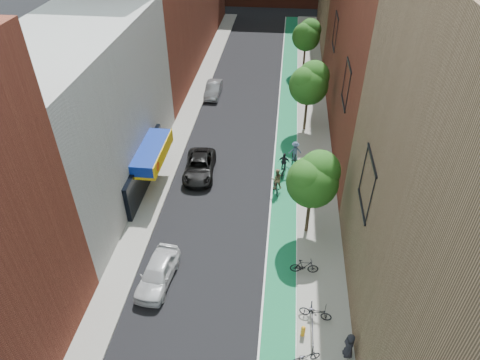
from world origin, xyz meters
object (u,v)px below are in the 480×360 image
(parked_car_silver, at_px, (213,89))
(fire_hydrant, at_px, (303,331))
(parked_car_white, at_px, (158,273))
(cyclist_lane_near, at_px, (276,183))
(cyclist_lane_far, at_px, (295,154))
(parked_car_black, at_px, (199,167))
(pedestrian, at_px, (349,345))
(cyclist_lane_mid, at_px, (284,167))

(parked_car_silver, xyz_separation_m, fire_hydrant, (9.47, -28.61, -0.17))
(parked_car_white, distance_m, cyclist_lane_near, 11.73)
(fire_hydrant, bearing_deg, cyclist_lane_far, 92.07)
(parked_car_black, bearing_deg, cyclist_lane_near, -19.15)
(parked_car_white, height_order, pedestrian, pedestrian)
(parked_car_black, bearing_deg, parked_car_white, -96.50)
(cyclist_lane_far, distance_m, fire_hydrant, 16.58)
(cyclist_lane_mid, relative_size, cyclist_lane_far, 0.95)
(cyclist_lane_near, bearing_deg, parked_car_black, -28.67)
(cyclist_lane_near, height_order, pedestrian, cyclist_lane_near)
(parked_car_white, relative_size, cyclist_lane_near, 2.09)
(parked_car_black, bearing_deg, cyclist_lane_mid, 1.98)
(cyclist_lane_mid, bearing_deg, pedestrian, 111.86)
(parked_car_white, height_order, cyclist_lane_mid, cyclist_lane_mid)
(parked_car_black, xyz_separation_m, cyclist_lane_far, (7.70, 2.41, 0.19))
(cyclist_lane_near, distance_m, pedestrian, 14.02)
(cyclist_lane_mid, bearing_deg, cyclist_lane_near, 86.42)
(pedestrian, distance_m, fire_hydrant, 2.50)
(parked_car_black, height_order, parked_car_silver, parked_car_black)
(parked_car_black, bearing_deg, cyclist_lane_far, 13.30)
(pedestrian, bearing_deg, cyclist_lane_near, -169.76)
(cyclist_lane_far, bearing_deg, cyclist_lane_mid, 50.20)
(parked_car_white, xyz_separation_m, cyclist_lane_far, (8.17, 13.68, 0.15))
(pedestrian, bearing_deg, parked_car_white, -116.41)
(parked_car_black, distance_m, pedestrian, 18.41)
(cyclist_lane_mid, relative_size, pedestrian, 1.20)
(parked_car_white, bearing_deg, fire_hydrant, -13.13)
(parked_car_silver, distance_m, pedestrian, 31.76)
(pedestrian, bearing_deg, fire_hydrant, -118.78)
(cyclist_lane_near, height_order, fire_hydrant, cyclist_lane_near)
(cyclist_lane_mid, bearing_deg, fire_hydrant, 104.06)
(cyclist_lane_mid, xyz_separation_m, fire_hydrant, (1.47, -14.88, -0.18))
(parked_car_white, height_order, parked_car_black, parked_car_white)
(parked_car_white, relative_size, parked_car_black, 0.86)
(parked_car_white, height_order, cyclist_lane_near, cyclist_lane_near)
(cyclist_lane_near, height_order, cyclist_lane_far, cyclist_lane_near)
(parked_car_silver, bearing_deg, cyclist_lane_mid, -59.60)
(parked_car_black, height_order, cyclist_lane_far, cyclist_lane_far)
(parked_car_silver, relative_size, cyclist_lane_far, 2.09)
(parked_car_silver, distance_m, fire_hydrant, 30.14)
(parked_car_white, bearing_deg, parked_car_silver, 96.65)
(pedestrian, bearing_deg, cyclist_lane_mid, -174.12)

